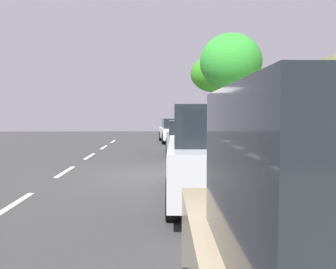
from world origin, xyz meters
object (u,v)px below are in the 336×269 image
Objects in this scene: fire_hydrant at (221,145)px; street_tree_near_cyclist at (231,64)px; bicycle_at_curb at (210,157)px; parked_sedan_grey_mid at (186,138)px; street_tree_mid_block at (214,75)px; cyclist_with_backpack at (219,138)px; parked_sedan_white_far at (175,131)px; parked_suv_silver_second at (214,152)px.

street_tree_near_cyclist is at bearing 70.36° from fire_hydrant.
bicycle_at_curb is at bearing -107.74° from fire_hydrant.
street_tree_mid_block is at bearing 69.68° from parked_sedan_grey_mid.
street_tree_near_cyclist is at bearing -90.00° from street_tree_mid_block.
cyclist_with_backpack is at bearing -98.04° from street_tree_mid_block.
fire_hydrant reaches higher than bicycle_at_curb.
fire_hydrant is (1.53, -8.21, -0.20)m from parked_sedan_white_far.
parked_sedan_white_far is 0.86× the size of street_tree_mid_block.
parked_sedan_white_far is at bearing 90.24° from parked_suv_silver_second.
parked_suv_silver_second is 15.55m from parked_sedan_white_far.
parked_sedan_white_far is at bearing 93.27° from bicycle_at_curb.
parked_sedan_white_far is (-0.17, 6.77, 0.00)m from parked_sedan_grey_mid.
bicycle_at_curb is 0.27× the size of street_tree_near_cyclist.
bicycle_at_curb is at bearing -83.86° from parked_sedan_grey_mid.
bicycle_at_curb is at bearing -86.73° from parked_sedan_white_far.
parked_sedan_white_far is 0.82× the size of street_tree_near_cyclist.
parked_sedan_white_far is 4.25m from street_tree_mid_block.
parked_sedan_white_far reaches higher than bicycle_at_curb.
street_tree_near_cyclist is at bearing 76.70° from parked_suv_silver_second.
parked_suv_silver_second reaches higher than parked_sedan_white_far.
bicycle_at_curb is 10.90m from street_tree_mid_block.
parked_suv_silver_second reaches higher than bicycle_at_curb.
cyclist_with_backpack is at bearing -65.33° from bicycle_at_curb.
fire_hydrant is (-0.81, -2.27, -3.63)m from street_tree_near_cyclist.
parked_suv_silver_second is 7.49m from fire_hydrant.
street_tree_near_cyclist is at bearing 71.40° from bicycle_at_curb.
street_tree_near_cyclist reaches higher than cyclist_with_backpack.
street_tree_mid_block reaches higher than parked_suv_silver_second.
bicycle_at_curb is 0.87× the size of cyclist_with_backpack.
fire_hydrant is (-0.81, -7.28, -3.63)m from street_tree_mid_block.
bicycle_at_curb is 0.28× the size of street_tree_mid_block.
street_tree_mid_block is 6.23× the size of fire_hydrant.
street_tree_near_cyclist is (2.34, -5.94, 3.43)m from parked_sedan_white_far.
parked_suv_silver_second is at bearing -101.26° from fire_hydrant.
parked_sedan_grey_mid is 4.77m from cyclist_with_backpack.
parked_suv_silver_second is 8.78m from parked_sedan_grey_mid.
parked_suv_silver_second is at bearing -100.87° from cyclist_with_backpack.
parked_sedan_grey_mid is 1.98m from fire_hydrant.
street_tree_mid_block is at bearing 81.96° from cyclist_with_backpack.
parked_sedan_white_far is at bearing 100.52° from fire_hydrant.
street_tree_mid_block is (0.00, 5.01, 0.00)m from street_tree_near_cyclist.
street_tree_near_cyclist is 1.04× the size of street_tree_mid_block.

